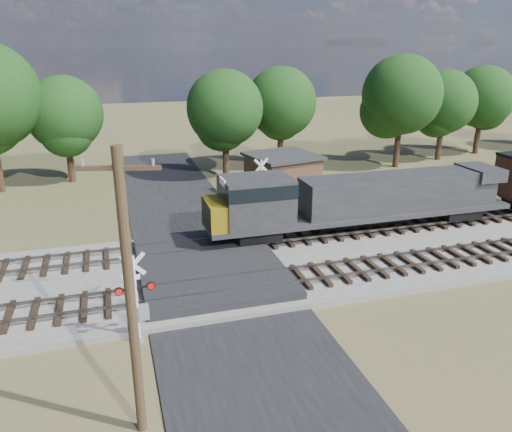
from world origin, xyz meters
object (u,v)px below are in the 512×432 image
object	(u,v)px
crossing_signal_near	(139,306)
equipment_shed	(282,175)
crossing_signal_far	(260,194)
utility_pole	(130,293)

from	to	relation	value
crossing_signal_near	equipment_shed	xyz separation A→B (m)	(11.87, 17.12, 0.05)
crossing_signal_near	equipment_shed	world-z (taller)	crossing_signal_near
crossing_signal_near	crossing_signal_far	world-z (taller)	crossing_signal_far
crossing_signal_near	crossing_signal_far	bearing A→B (deg)	48.22
crossing_signal_far	equipment_shed	bearing A→B (deg)	-131.81
utility_pole	equipment_shed	size ratio (longest dim) A/B	1.55
utility_pole	equipment_shed	distance (m)	25.24
crossing_signal_far	utility_pole	distance (m)	19.96
utility_pole	equipment_shed	bearing A→B (deg)	74.70
crossing_signal_near	equipment_shed	size ratio (longest dim) A/B	0.68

